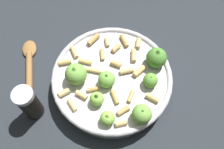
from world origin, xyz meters
name	(u,v)px	position (x,y,z in m)	size (l,w,h in m)	color
ground_plane	(112,85)	(0.00, 0.00, 0.00)	(2.40, 2.40, 0.00)	#23282D
cooking_pan	(113,80)	(0.00, 0.00, 0.03)	(0.27, 0.27, 0.10)	#B7B7BC
pepper_shaker	(29,103)	(0.15, 0.12, 0.05)	(0.04, 0.04, 0.10)	black
wooden_spoon	(29,71)	(0.20, 0.03, 0.01)	(0.12, 0.20, 0.02)	olive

